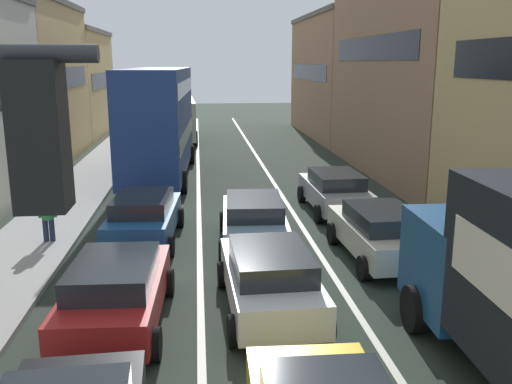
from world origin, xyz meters
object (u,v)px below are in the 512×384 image
bus_far_queue_secondary (175,115)px  bus_mid_queue_primary (159,118)px  hatchback_centre_lane_third (254,220)px  sedan_left_lane_third (144,216)px  wagon_left_lane_second (116,290)px  wagon_right_lane_far (335,190)px  sedan_centre_lane_second (270,278)px  sedan_right_lane_behind_truck (380,232)px  pedestrian_mid_sidewalk (48,215)px

bus_far_queue_secondary → bus_mid_queue_primary: bearing=176.8°
hatchback_centre_lane_third → sedan_left_lane_third: bearing=80.9°
bus_far_queue_secondary → wagon_left_lane_second: bearing=177.4°
hatchback_centre_lane_third → wagon_right_lane_far: bearing=-40.2°
hatchback_centre_lane_third → bus_mid_queue_primary: (-3.36, 10.24, 2.03)m
sedan_centre_lane_second → sedan_left_lane_third: size_ratio=0.99×
hatchback_centre_lane_third → sedan_centre_lane_second: bearing=-178.4°
hatchback_centre_lane_third → sedan_left_lane_third: 3.34m
sedan_centre_lane_second → bus_far_queue_secondary: 28.12m
hatchback_centre_lane_third → sedan_right_lane_behind_truck: (3.34, -1.57, 0.00)m
sedan_centre_lane_second → bus_mid_queue_primary: (-3.24, 14.78, 2.03)m
sedan_right_lane_behind_truck → pedestrian_mid_sidewalk: pedestrian_mid_sidewalk is taller
bus_mid_queue_primary → sedan_left_lane_third: bearing=-177.1°
wagon_left_lane_second → wagon_right_lane_far: size_ratio=1.01×
wagon_left_lane_second → hatchback_centre_lane_third: 5.92m
pedestrian_mid_sidewalk → sedan_right_lane_behind_truck: bearing=-104.4°
bus_mid_queue_primary → wagon_left_lane_second: bearing=-177.5°
wagon_left_lane_second → sedan_right_lane_behind_truck: 7.45m
sedan_centre_lane_second → bus_far_queue_secondary: bus_far_queue_secondary is taller
sedan_left_lane_third → sedan_centre_lane_second: bearing=-145.1°
sedan_right_lane_behind_truck → wagon_right_lane_far: size_ratio=1.01×
wagon_left_lane_second → bus_mid_queue_primary: size_ratio=0.41×
sedan_right_lane_behind_truck → bus_mid_queue_primary: size_ratio=0.41×
hatchback_centre_lane_third → wagon_right_lane_far: (3.32, 3.53, 0.00)m
pedestrian_mid_sidewalk → bus_mid_queue_primary: bearing=-17.0°
wagon_right_lane_far → bus_far_queue_secondary: bearing=17.0°
bus_far_queue_secondary → pedestrian_mid_sidewalk: size_ratio=6.38×
wagon_right_lane_far → bus_mid_queue_primary: (-6.68, 6.71, 2.03)m
sedan_centre_lane_second → wagon_left_lane_second: bearing=94.6°
bus_mid_queue_primary → wagon_right_lane_far: bearing=-132.8°
wagon_left_lane_second → sedan_right_lane_behind_truck: bearing=-61.2°
wagon_left_lane_second → hatchback_centre_lane_third: (3.33, 4.90, 0.00)m
hatchback_centre_lane_third → sedan_left_lane_third: same height
wagon_left_lane_second → hatchback_centre_lane_third: bearing=-31.9°
wagon_left_lane_second → hatchback_centre_lane_third: size_ratio=1.00×
sedan_centre_lane_second → sedan_right_lane_behind_truck: same height
sedan_left_lane_third → wagon_right_lane_far: same height
hatchback_centre_lane_third → bus_mid_queue_primary: 10.97m
sedan_centre_lane_second → sedan_right_lane_behind_truck: (3.45, 2.97, 0.00)m
hatchback_centre_lane_third → bus_mid_queue_primary: size_ratio=0.41×
hatchback_centre_lane_third → wagon_right_lane_far: 4.85m
bus_mid_queue_primary → pedestrian_mid_sidewalk: size_ratio=6.38×
wagon_left_lane_second → sedan_left_lane_third: bearing=1.7°
bus_mid_queue_primary → hatchback_centre_lane_third: bearing=-159.5°
sedan_centre_lane_second → pedestrian_mid_sidewalk: size_ratio=2.62×
sedan_centre_lane_second → pedestrian_mid_sidewalk: (-5.95, 5.16, 0.15)m
sedan_left_lane_third → bus_far_queue_secondary: (0.14, 22.69, 0.96)m
sedan_left_lane_third → sedan_right_lane_behind_truck: size_ratio=1.01×
sedan_centre_lane_second → wagon_right_lane_far: (3.44, 8.07, 0.00)m
pedestrian_mid_sidewalk → sedan_left_lane_third: bearing=-89.5°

